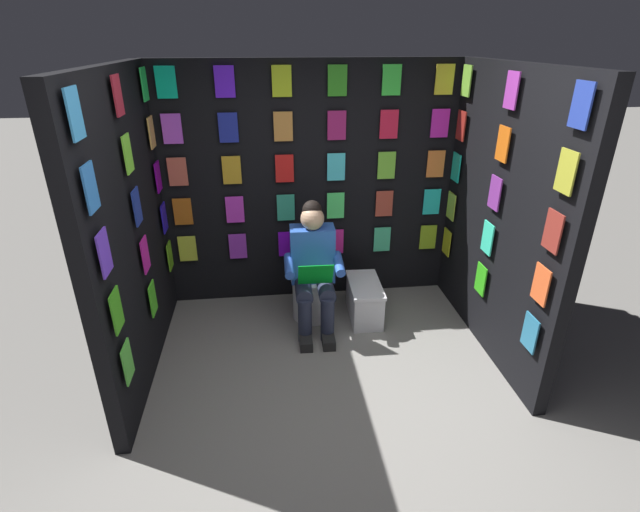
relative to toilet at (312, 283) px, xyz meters
name	(u,v)px	position (x,y,z in m)	size (l,w,h in m)	color
ground_plane	(341,434)	(-0.03, 1.61, -0.33)	(30.00, 30.00, 0.00)	gray
display_wall_back	(310,186)	(-0.03, -0.42, 0.84)	(2.90, 0.14, 2.32)	black
display_wall_left	(501,217)	(-1.48, 0.62, 0.84)	(0.14, 1.99, 2.32)	black
display_wall_right	(130,233)	(1.42, 0.62, 0.84)	(0.14, 1.99, 2.32)	black
toilet	(312,283)	(0.00, 0.00, 0.00)	(0.41, 0.56, 0.77)	white
person_reading	(314,268)	(0.00, 0.23, 0.27)	(0.53, 0.69, 1.19)	blue
comic_longbox_near	(364,300)	(-0.49, 0.15, -0.14)	(0.32, 0.60, 0.37)	silver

